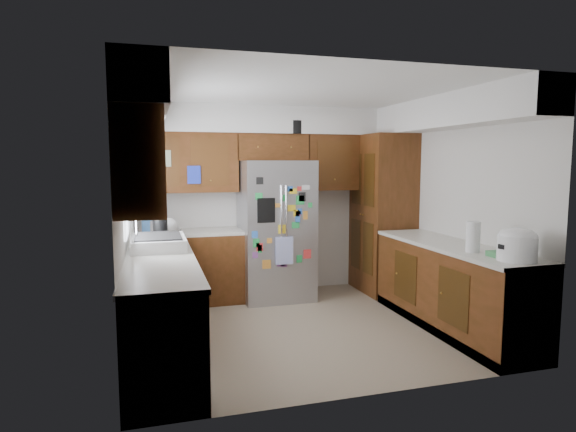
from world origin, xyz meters
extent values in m
plane|color=gray|center=(0.00, 0.00, 0.00)|extent=(3.60, 3.60, 0.00)
cube|color=beige|center=(0.00, 1.60, 1.25)|extent=(3.60, 0.04, 2.50)
cube|color=beige|center=(-1.80, 0.00, 1.25)|extent=(0.04, 3.20, 2.50)
cube|color=beige|center=(1.80, 0.00, 1.25)|extent=(0.04, 3.20, 2.50)
cube|color=beige|center=(0.00, -1.60, 1.25)|extent=(3.60, 0.04, 2.50)
cube|color=white|center=(0.00, 0.00, 2.51)|extent=(3.60, 3.20, 0.02)
cube|color=silver|center=(0.00, 1.41, 2.33)|extent=(3.60, 0.38, 0.35)
cube|color=silver|center=(-1.61, 0.00, 2.33)|extent=(0.38, 3.20, 0.35)
cube|color=silver|center=(1.61, 0.00, 2.33)|extent=(0.38, 3.20, 0.35)
cube|color=#41250C|center=(-1.14, 1.43, 1.77)|extent=(1.33, 0.34, 0.75)
cube|color=#41250C|center=(1.14, 1.43, 1.77)|extent=(1.33, 0.34, 0.75)
cube|color=#41250C|center=(-1.63, -1.15, 1.77)|extent=(0.34, 0.85, 0.75)
cube|color=white|center=(-1.79, 0.10, 1.60)|extent=(0.02, 0.90, 1.05)
cube|color=white|center=(-1.75, 0.10, 1.60)|extent=(0.01, 1.02, 1.15)
cube|color=#1F31B6|center=(-1.03, 1.24, 1.62)|extent=(0.16, 0.02, 0.22)
cube|color=beige|center=(-1.39, 1.24, 1.82)|extent=(0.16, 0.02, 0.20)
cube|color=#41250C|center=(-1.50, -0.30, 0.44)|extent=(0.60, 2.60, 0.88)
cube|color=#41250C|center=(-0.83, 1.30, 0.44)|extent=(0.75, 0.60, 0.88)
cube|color=beige|center=(-1.50, -0.30, 0.90)|extent=(0.63, 2.60, 0.04)
cube|color=beige|center=(-0.83, 1.30, 0.90)|extent=(0.75, 0.60, 0.04)
cube|color=black|center=(-1.50, -0.30, 0.05)|extent=(0.60, 2.60, 0.10)
cube|color=white|center=(-1.19, -1.15, 0.46)|extent=(0.01, 0.58, 0.80)
cube|color=#41250C|center=(1.50, -0.47, 0.44)|extent=(0.60, 2.25, 0.88)
cube|color=beige|center=(1.50, -0.47, 0.90)|extent=(0.63, 2.25, 0.04)
cube|color=black|center=(1.50, -0.47, 0.05)|extent=(0.60, 2.25, 0.10)
cube|color=#41250C|center=(1.50, 1.15, 1.07)|extent=(0.60, 0.90, 2.15)
cube|color=#A2A1A6|center=(0.00, 1.21, 0.90)|extent=(0.90, 0.75, 1.80)
cylinder|color=silver|center=(-0.03, 0.82, 1.05)|extent=(0.02, 0.02, 0.90)
cylinder|color=silver|center=(0.03, 0.82, 1.05)|extent=(0.02, 0.02, 0.90)
cube|color=black|center=(-0.22, 0.83, 1.20)|extent=(0.22, 0.01, 0.30)
cube|color=white|center=(0.00, 0.80, 0.70)|extent=(0.22, 0.01, 0.34)
cube|color=green|center=(0.21, 0.82, 1.32)|extent=(0.11, 0.00, 0.11)
cube|color=green|center=(-0.35, 0.82, 0.81)|extent=(0.08, 0.00, 0.11)
cube|color=blue|center=(0.21, 0.82, 1.18)|extent=(0.06, 0.00, 0.07)
cube|color=orange|center=(-0.08, 0.82, 1.26)|extent=(0.07, 0.00, 0.05)
cube|color=red|center=(0.20, 0.82, 1.46)|extent=(0.06, 0.00, 0.06)
cube|color=blue|center=(0.08, 0.82, 1.46)|extent=(0.07, 0.00, 0.06)
cube|color=#8C4C99|center=(0.00, 0.82, 0.52)|extent=(0.08, 0.00, 0.05)
cube|color=green|center=(0.20, 0.82, 0.58)|extent=(0.07, 0.00, 0.09)
cube|color=red|center=(-0.30, 0.82, 0.75)|extent=(0.08, 0.00, 0.10)
cube|color=yellow|center=(-0.02, 0.82, 0.96)|extent=(0.10, 0.00, 0.11)
cube|color=orange|center=(-0.22, 0.82, 0.54)|extent=(0.11, 0.00, 0.11)
cube|color=red|center=(0.31, 0.82, 0.64)|extent=(0.10, 0.00, 0.11)
cube|color=#8C4C99|center=(0.18, 0.82, 1.15)|extent=(0.07, 0.00, 0.06)
cube|color=black|center=(0.24, 0.82, 1.35)|extent=(0.09, 0.00, 0.11)
cube|color=green|center=(0.01, 0.82, 1.35)|extent=(0.05, 0.00, 0.08)
cube|color=#8C4C99|center=(-0.04, 0.82, 0.55)|extent=(0.11, 0.00, 0.11)
cube|color=orange|center=(-0.18, 0.82, 0.83)|extent=(0.06, 0.00, 0.06)
cube|color=white|center=(0.28, 0.82, 1.47)|extent=(0.10, 0.00, 0.06)
cube|color=green|center=(-0.31, 0.82, 1.37)|extent=(0.09, 0.00, 0.08)
cube|color=orange|center=(0.08, 0.82, 0.76)|extent=(0.08, 0.00, 0.08)
cube|color=green|center=(0.34, 0.82, 1.25)|extent=(0.05, 0.00, 0.06)
cube|color=blue|center=(-0.36, 0.82, 0.91)|extent=(0.07, 0.00, 0.08)
cube|color=yellow|center=(0.16, 0.82, 1.15)|extent=(0.07, 0.00, 0.08)
cube|color=black|center=(-0.30, 0.82, 1.56)|extent=(0.09, 0.00, 0.09)
cube|color=green|center=(0.15, 0.82, 1.01)|extent=(0.10, 0.00, 0.08)
cube|color=green|center=(-0.30, 0.82, 0.73)|extent=(0.05, 0.00, 0.10)
cube|color=yellow|center=(0.12, 0.82, 1.43)|extent=(0.10, 0.00, 0.07)
cube|color=#8C4C99|center=(-0.36, 0.82, 0.66)|extent=(0.07, 0.00, 0.08)
cube|color=yellow|center=(0.10, 0.82, 1.22)|extent=(0.10, 0.00, 0.08)
cube|color=blue|center=(0.18, 0.82, 1.08)|extent=(0.06, 0.00, 0.09)
cube|color=orange|center=(0.28, 0.82, 1.13)|extent=(0.06, 0.00, 0.11)
cube|color=#41250C|center=(0.00, 1.43, 1.98)|extent=(0.96, 0.34, 0.35)
sphere|color=#1D2C9F|center=(-0.24, 1.40, 2.27)|extent=(0.25, 0.25, 0.25)
cylinder|color=black|center=(0.29, 1.36, 2.23)|extent=(0.29, 0.29, 0.17)
ellipsoid|color=#333338|center=(0.29, 1.36, 2.32)|extent=(0.27, 0.27, 0.12)
cube|color=white|center=(-1.50, 0.10, 0.98)|extent=(0.52, 0.70, 0.12)
cube|color=black|center=(-1.50, 0.10, 1.04)|extent=(0.44, 0.60, 0.02)
cylinder|color=silver|center=(-1.70, 0.10, 1.14)|extent=(0.02, 0.02, 0.30)
cylinder|color=silver|center=(-1.64, 0.10, 1.27)|extent=(0.16, 0.02, 0.02)
cube|color=gold|center=(-1.34, -0.11, 0.94)|extent=(0.10, 0.18, 0.04)
cube|color=black|center=(-1.47, 0.66, 0.97)|extent=(0.18, 0.14, 0.10)
cylinder|color=black|center=(-1.47, 0.66, 1.16)|extent=(0.16, 0.16, 0.28)
cylinder|color=#A2A1A6|center=(-1.50, 0.77, 1.02)|extent=(0.14, 0.14, 0.20)
sphere|color=white|center=(-1.36, 1.05, 1.02)|extent=(0.20, 0.20, 0.20)
cube|color=#3F72B2|center=(-1.60, 1.12, 1.01)|extent=(0.14, 0.10, 0.18)
cube|color=#BFB28C|center=(-1.42, 1.25, 0.99)|extent=(0.10, 0.08, 0.14)
cylinder|color=white|center=(-1.52, 0.47, 0.98)|extent=(0.08, 0.08, 0.11)
cylinder|color=white|center=(1.50, -1.38, 1.03)|extent=(0.33, 0.33, 0.22)
ellipsoid|color=white|center=(1.50, -1.38, 1.14)|extent=(0.32, 0.32, 0.14)
cube|color=black|center=(1.35, -1.38, 1.05)|extent=(0.04, 0.06, 0.04)
cylinder|color=white|center=(1.39, -0.92, 1.07)|extent=(0.13, 0.13, 0.29)
camera|label=1|loc=(-1.56, -4.80, 1.77)|focal=30.00mm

